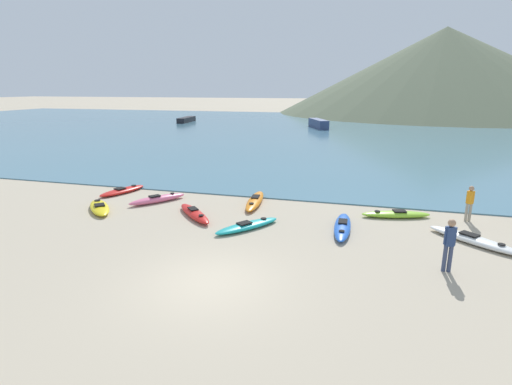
{
  "coord_description": "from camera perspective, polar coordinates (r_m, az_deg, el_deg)",
  "views": [
    {
      "loc": [
        4.12,
        -9.75,
        5.46
      ],
      "look_at": [
        -0.98,
        8.35,
        0.5
      ],
      "focal_mm": 28.0,
      "sensor_mm": 36.0,
      "label": 1
    }
  ],
  "objects": [
    {
      "name": "kayak_on_sand_1",
      "position": [
        19.31,
        -0.16,
        -1.19
      ],
      "size": [
        1.03,
        3.57,
        0.34
      ],
      "color": "orange",
      "rests_on": "ground_plane"
    },
    {
      "name": "moored_boat_3",
      "position": [
        66.09,
        -9.91,
        10.22
      ],
      "size": [
        1.91,
        5.97,
        0.78
      ],
      "color": "black",
      "rests_on": "bay_water"
    },
    {
      "name": "person_near_foreground",
      "position": [
        13.41,
        25.91,
        -6.38
      ],
      "size": [
        0.34,
        0.26,
        1.68
      ],
      "color": "#384260",
      "rests_on": "ground_plane"
    },
    {
      "name": "bay_water",
      "position": [
        54.3,
        11.43,
        8.76
      ],
      "size": [
        160.0,
        70.0,
        0.06
      ],
      "primitive_type": "cube",
      "color": "teal",
      "rests_on": "ground_plane"
    },
    {
      "name": "kayak_on_sand_4",
      "position": [
        19.62,
        -21.45,
        -2.0
      ],
      "size": [
        2.44,
        2.56,
        0.33
      ],
      "color": "yellow",
      "rests_on": "ground_plane"
    },
    {
      "name": "far_hill_left",
      "position": [
        96.97,
        25.13,
        15.45
      ],
      "size": [
        69.12,
        69.12,
        17.68
      ],
      "primitive_type": "cone",
      "color": "#5B664C",
      "rests_on": "ground_plane"
    },
    {
      "name": "moored_boat_2",
      "position": [
        56.31,
        8.9,
        9.7
      ],
      "size": [
        3.47,
        5.86,
        1.17
      ],
      "color": "navy",
      "rests_on": "bay_water"
    },
    {
      "name": "kayak_on_sand_0",
      "position": [
        17.6,
        -8.8,
        -2.95
      ],
      "size": [
        2.61,
        2.68,
        0.35
      ],
      "color": "red",
      "rests_on": "ground_plane"
    },
    {
      "name": "ground_plane",
      "position": [
        11.91,
        -6.54,
        -12.62
      ],
      "size": [
        400.0,
        400.0,
        0.0
      ],
      "primitive_type": "plane",
      "color": "tan"
    },
    {
      "name": "kayak_on_sand_7",
      "position": [
        15.96,
        -1.24,
        -4.76
      ],
      "size": [
        2.34,
        2.86,
        0.3
      ],
      "color": "teal",
      "rests_on": "ground_plane"
    },
    {
      "name": "kayak_on_sand_2",
      "position": [
        20.13,
        -13.88,
        -0.92
      ],
      "size": [
        2.18,
        2.7,
        0.37
      ],
      "color": "#E5668C",
      "rests_on": "ground_plane"
    },
    {
      "name": "kayak_on_sand_5",
      "position": [
        16.48,
        28.64,
        -5.94
      ],
      "size": [
        3.06,
        2.8,
        0.33
      ],
      "color": "white",
      "rests_on": "ground_plane"
    },
    {
      "name": "person_near_waterline",
      "position": [
        18.83,
        28.23,
        -1.11
      ],
      "size": [
        0.31,
        0.27,
        1.53
      ],
      "color": "gray",
      "rests_on": "ground_plane"
    },
    {
      "name": "kayak_on_sand_6",
      "position": [
        16.18,
        12.25,
        -4.76
      ],
      "size": [
        0.72,
        3.37,
        0.33
      ],
      "color": "blue",
      "rests_on": "ground_plane"
    },
    {
      "name": "kayak_on_sand_3",
      "position": [
        18.35,
        19.35,
        -2.96
      ],
      "size": [
        3.02,
        1.41,
        0.32
      ],
      "color": "#8CCC2D",
      "rests_on": "ground_plane"
    },
    {
      "name": "kayak_on_sand_8",
      "position": [
        22.45,
        -18.54,
        0.26
      ],
      "size": [
        1.59,
        2.9,
        0.3
      ],
      "color": "red",
      "rests_on": "ground_plane"
    }
  ]
}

